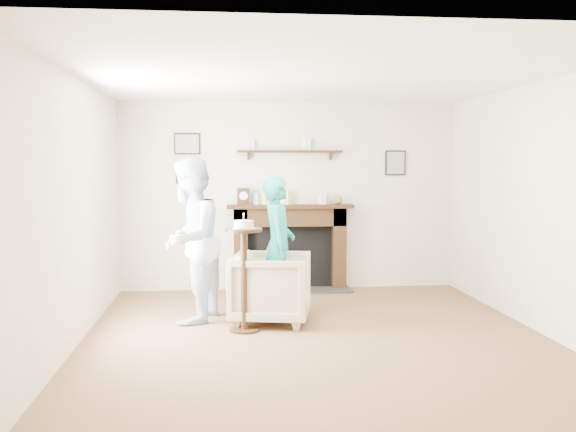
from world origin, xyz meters
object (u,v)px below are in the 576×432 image
object	(u,v)px
man	(191,321)
woman	(278,313)
armchair	(272,322)
pedestal_table	(244,259)

from	to	relation	value
man	woman	xyz separation A→B (m)	(0.97, 0.28, 0.00)
armchair	woman	world-z (taller)	woman
armchair	woman	bearing A→B (deg)	-3.42
armchair	pedestal_table	xyz separation A→B (m)	(-0.30, -0.32, 0.74)
pedestal_table	armchair	bearing A→B (deg)	46.54
armchair	man	world-z (taller)	man
man	pedestal_table	distance (m)	1.03
armchair	pedestal_table	bearing A→B (deg)	147.95
man	pedestal_table	world-z (taller)	pedestal_table
man	pedestal_table	bearing A→B (deg)	68.55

